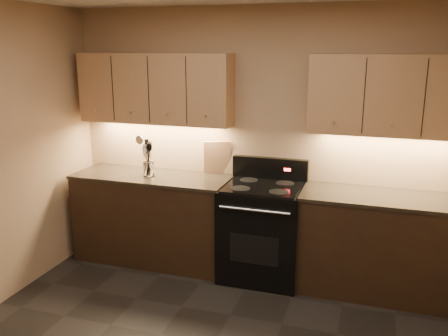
{
  "coord_description": "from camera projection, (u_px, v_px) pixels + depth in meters",
  "views": [
    {
      "loc": [
        1.05,
        -2.54,
        2.22
      ],
      "look_at": [
        -0.24,
        1.45,
        1.13
      ],
      "focal_mm": 38.0,
      "sensor_mm": 36.0,
      "label": 1
    }
  ],
  "objects": [
    {
      "name": "black_spoon",
      "position": [
        147.0,
        157.0,
        4.81
      ],
      "size": [
        0.14,
        0.15,
        0.35
      ],
      "primitive_type": null,
      "rotation": [
        0.27,
        0.19,
        0.12
      ],
      "color": "black",
      "rests_on": "utensil_crock"
    },
    {
      "name": "wall_back",
      "position": [
        264.0,
        141.0,
        4.72
      ],
      "size": [
        4.0,
        0.04,
        2.6
      ],
      "primitive_type": "cube",
      "color": "tan",
      "rests_on": "ground"
    },
    {
      "name": "counter_left",
      "position": [
        154.0,
        218.0,
        4.98
      ],
      "size": [
        1.62,
        0.62,
        0.93
      ],
      "color": "black",
      "rests_on": "ground"
    },
    {
      "name": "black_turner",
      "position": [
        149.0,
        157.0,
        4.77
      ],
      "size": [
        0.14,
        0.15,
        0.39
      ],
      "primitive_type": null,
      "rotation": [
        -0.19,
        -0.1,
        0.19
      ],
      "color": "black",
      "rests_on": "utensil_crock"
    },
    {
      "name": "steel_skimmer",
      "position": [
        152.0,
        156.0,
        4.78
      ],
      "size": [
        0.23,
        0.1,
        0.41
      ],
      "primitive_type": null,
      "rotation": [
        0.05,
        -0.34,
        -0.12
      ],
      "color": "silver",
      "rests_on": "utensil_crock"
    },
    {
      "name": "stove",
      "position": [
        262.0,
        230.0,
        4.61
      ],
      "size": [
        0.76,
        0.68,
        1.14
      ],
      "color": "black",
      "rests_on": "ground"
    },
    {
      "name": "upper_cab_right",
      "position": [
        394.0,
        95.0,
        4.11
      ],
      "size": [
        1.44,
        0.3,
        0.7
      ],
      "primitive_type": "cube",
      "color": "#AC7D56",
      "rests_on": "wall_back"
    },
    {
      "name": "outlet_plate",
      "position": [
        147.0,
        150.0,
        5.15
      ],
      "size": [
        0.08,
        0.01,
        0.12
      ],
      "primitive_type": "cube",
      "color": "#B2B5BA",
      "rests_on": "wall_back"
    },
    {
      "name": "wooden_spoon",
      "position": [
        145.0,
        158.0,
        4.8
      ],
      "size": [
        0.12,
        0.09,
        0.34
      ],
      "primitive_type": null,
      "rotation": [
        -0.03,
        0.18,
        0.2
      ],
      "color": "tan",
      "rests_on": "utensil_crock"
    },
    {
      "name": "upper_cab_left",
      "position": [
        155.0,
        88.0,
        4.79
      ],
      "size": [
        1.6,
        0.3,
        0.7
      ],
      "primitive_type": "cube",
      "color": "#AC7D56",
      "rests_on": "wall_back"
    },
    {
      "name": "utensil_crock",
      "position": [
        149.0,
        170.0,
        4.83
      ],
      "size": [
        0.14,
        0.14,
        0.14
      ],
      "color": "white",
      "rests_on": "counter_left"
    },
    {
      "name": "cutting_board",
      "position": [
        217.0,
        157.0,
        4.88
      ],
      "size": [
        0.29,
        0.15,
        0.35
      ],
      "primitive_type": "cube",
      "rotation": [
        0.16,
        0.0,
        0.29
      ],
      "color": "tan",
      "rests_on": "counter_left"
    },
    {
      "name": "counter_right",
      "position": [
        381.0,
        245.0,
        4.3
      ],
      "size": [
        1.46,
        0.62,
        0.93
      ],
      "color": "black",
      "rests_on": "ground"
    }
  ]
}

